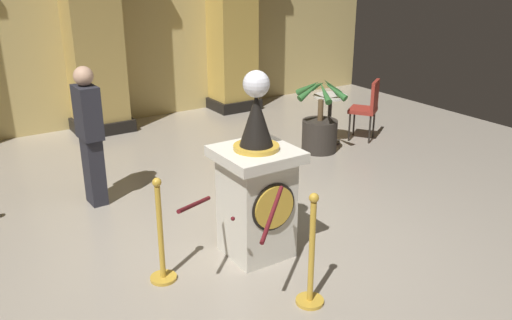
# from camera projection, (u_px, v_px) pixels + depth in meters

# --- Properties ---
(ground_plane) EXTENTS (11.85, 11.85, 0.00)m
(ground_plane) POSITION_uv_depth(u_px,v_px,m) (247.00, 245.00, 5.45)
(ground_plane) COLOR #9E9384
(back_wall) EXTENTS (11.85, 0.16, 4.10)m
(back_wall) POSITION_uv_depth(u_px,v_px,m) (82.00, 2.00, 8.68)
(back_wall) COLOR tan
(back_wall) RESTS_ON ground_plane
(pedestal_clock) EXTENTS (0.71, 0.71, 1.81)m
(pedestal_clock) POSITION_uv_depth(u_px,v_px,m) (256.00, 188.00, 5.06)
(pedestal_clock) COLOR silver
(pedestal_clock) RESTS_ON ground_plane
(stanchion_near) EXTENTS (0.24, 0.24, 0.99)m
(stanchion_near) POSITION_uv_depth(u_px,v_px,m) (161.00, 246.00, 4.74)
(stanchion_near) COLOR gold
(stanchion_near) RESTS_ON ground_plane
(stanchion_far) EXTENTS (0.24, 0.24, 1.01)m
(stanchion_far) POSITION_uv_depth(u_px,v_px,m) (311.00, 266.00, 4.41)
(stanchion_far) COLOR gold
(stanchion_far) RESTS_ON ground_plane
(velvet_rope) EXTENTS (0.97, 0.98, 0.22)m
(velvet_rope) POSITION_uv_depth(u_px,v_px,m) (233.00, 209.00, 4.42)
(velvet_rope) COLOR #591419
(column_right) EXTENTS (0.89, 0.89, 3.93)m
(column_right) POSITION_uv_depth(u_px,v_px,m) (231.00, 3.00, 9.74)
(column_right) COLOR black
(column_right) RESTS_ON ground_plane
(column_centre_rear) EXTENTS (0.96, 0.96, 3.93)m
(column_centre_rear) POSITION_uv_depth(u_px,v_px,m) (89.00, 10.00, 8.43)
(column_centre_rear) COLOR black
(column_centre_rear) RESTS_ON ground_plane
(potted_palm_right) EXTENTS (0.82, 0.80, 1.12)m
(potted_palm_right) POSITION_uv_depth(u_px,v_px,m) (320.00, 128.00, 7.97)
(potted_palm_right) COLOR #2D2823
(potted_palm_right) RESTS_ON ground_plane
(bystander_guest) EXTENTS (0.23, 0.37, 1.63)m
(bystander_guest) POSITION_uv_depth(u_px,v_px,m) (90.00, 133.00, 6.08)
(bystander_guest) COLOR #26262D
(bystander_guest) RESTS_ON ground_plane
(cafe_table) EXTENTS (0.52, 0.52, 0.76)m
(cafe_table) POSITION_uv_depth(u_px,v_px,m) (330.00, 113.00, 8.28)
(cafe_table) COLOR #332D28
(cafe_table) RESTS_ON ground_plane
(cafe_chair_red) EXTENTS (0.56, 0.56, 0.96)m
(cafe_chair_red) POSITION_uv_depth(u_px,v_px,m) (368.00, 105.00, 8.39)
(cafe_chair_red) COLOR black
(cafe_chair_red) RESTS_ON ground_plane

